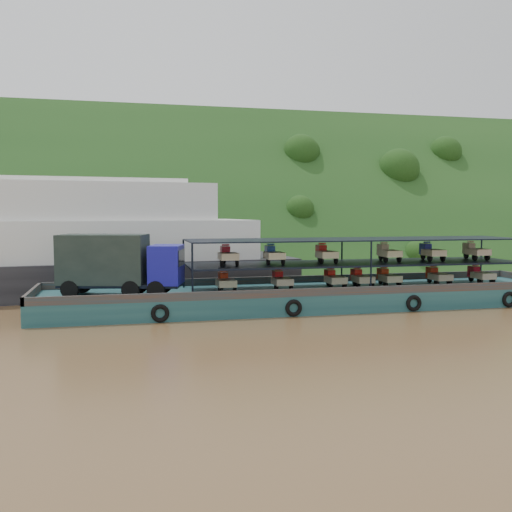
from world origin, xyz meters
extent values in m
plane|color=brown|center=(0.00, 0.00, 0.00)|extent=(160.00, 160.00, 0.00)
cube|color=#153714|center=(0.00, 36.00, 0.00)|extent=(140.00, 39.60, 39.60)
cube|color=#133C43|center=(0.68, -0.50, 0.60)|extent=(35.00, 7.00, 1.20)
cube|color=#592D19|center=(0.68, 2.90, 1.45)|extent=(35.00, 0.20, 0.50)
cube|color=#592D19|center=(0.68, -3.90, 1.45)|extent=(35.00, 0.20, 0.50)
cube|color=#592D19|center=(-16.72, -0.50, 1.45)|extent=(0.20, 7.00, 0.50)
torus|color=black|center=(-9.32, -4.05, 0.55)|extent=(1.06, 0.26, 1.06)
torus|color=black|center=(-1.32, -4.05, 0.55)|extent=(1.06, 0.26, 1.06)
torus|color=black|center=(6.68, -4.05, 0.55)|extent=(1.06, 0.26, 1.06)
torus|color=black|center=(13.68, -4.05, 0.55)|extent=(1.06, 0.26, 1.06)
cylinder|color=black|center=(-14.46, -1.30, 1.74)|extent=(1.14, 0.65, 1.08)
cylinder|color=black|center=(-13.86, 0.89, 1.74)|extent=(1.14, 0.65, 1.08)
cylinder|color=black|center=(-10.92, -2.26, 1.74)|extent=(1.14, 0.65, 1.08)
cylinder|color=black|center=(-10.32, -0.07, 1.74)|extent=(1.14, 0.65, 1.08)
cylinder|color=black|center=(-9.46, -2.66, 1.74)|extent=(1.14, 0.65, 1.08)
cylinder|color=black|center=(-8.86, -0.47, 1.74)|extent=(1.14, 0.65, 1.08)
cube|color=black|center=(-11.45, -0.94, 1.90)|extent=(7.71, 4.22, 0.22)
cube|color=#16148E|center=(-8.74, -1.68, 3.14)|extent=(2.45, 2.98, 2.38)
cube|color=black|center=(-7.86, -1.92, 3.58)|extent=(0.63, 2.10, 0.97)
cube|color=black|center=(-12.49, -0.66, 3.47)|extent=(5.68, 3.86, 3.02)
cube|color=black|center=(4.18, -0.50, 2.86)|extent=(23.00, 5.00, 0.12)
cube|color=black|center=(4.18, -0.50, 4.50)|extent=(23.00, 5.00, 0.08)
cylinder|color=black|center=(-7.32, -3.00, 2.85)|extent=(0.12, 0.12, 3.30)
cylinder|color=black|center=(-7.32, 2.00, 2.85)|extent=(0.12, 0.12, 3.30)
cylinder|color=black|center=(4.18, -3.00, 2.85)|extent=(0.12, 0.12, 3.30)
cylinder|color=black|center=(4.18, 2.00, 2.85)|extent=(0.12, 0.12, 3.30)
cylinder|color=black|center=(15.68, 2.00, 2.85)|extent=(0.12, 0.12, 3.30)
cylinder|color=black|center=(-4.89, 0.55, 1.46)|extent=(0.12, 0.52, 0.52)
cylinder|color=black|center=(-5.39, -1.25, 1.46)|extent=(0.14, 0.52, 0.52)
cylinder|color=black|center=(-4.39, -1.25, 1.46)|extent=(0.14, 0.52, 0.52)
cube|color=#C1B788|center=(-4.89, -0.90, 1.80)|extent=(1.15, 1.50, 0.44)
cube|color=red|center=(-4.89, 0.25, 1.98)|extent=(0.55, 0.80, 0.80)
cube|color=red|center=(-4.89, 0.05, 2.48)|extent=(0.50, 0.10, 0.10)
cylinder|color=black|center=(-1.15, 0.55, 1.46)|extent=(0.12, 0.52, 0.52)
cylinder|color=black|center=(-1.65, -1.25, 1.46)|extent=(0.14, 0.52, 0.52)
cylinder|color=black|center=(-0.65, -1.25, 1.46)|extent=(0.14, 0.52, 0.52)
cube|color=#C5B18B|center=(-1.15, -0.90, 1.80)|extent=(1.15, 1.50, 0.44)
cube|color=red|center=(-1.15, 0.25, 1.98)|extent=(0.55, 0.80, 0.80)
cube|color=red|center=(-1.15, 0.05, 2.48)|extent=(0.50, 0.10, 0.10)
cylinder|color=black|center=(2.60, 0.55, 1.46)|extent=(0.12, 0.52, 0.52)
cylinder|color=black|center=(2.10, -1.25, 1.46)|extent=(0.14, 0.52, 0.52)
cylinder|color=black|center=(3.10, -1.25, 1.46)|extent=(0.14, 0.52, 0.52)
cube|color=tan|center=(2.60, -0.90, 1.80)|extent=(1.15, 1.50, 0.44)
cube|color=red|center=(2.60, 0.25, 1.98)|extent=(0.55, 0.80, 0.80)
cube|color=red|center=(2.60, 0.05, 2.48)|extent=(0.50, 0.10, 0.10)
cylinder|color=black|center=(6.58, 0.55, 1.46)|extent=(0.12, 0.52, 0.52)
cylinder|color=black|center=(6.08, -1.25, 1.46)|extent=(0.14, 0.52, 0.52)
cylinder|color=black|center=(7.08, -1.25, 1.46)|extent=(0.14, 0.52, 0.52)
cube|color=tan|center=(6.58, -0.90, 1.80)|extent=(1.15, 1.50, 0.44)
cube|color=#BC2D0C|center=(6.58, 0.25, 1.98)|extent=(0.55, 0.80, 0.80)
cube|color=#BC2D0C|center=(6.58, 0.05, 2.48)|extent=(0.50, 0.10, 0.10)
cylinder|color=black|center=(10.44, 0.55, 1.46)|extent=(0.12, 0.52, 0.52)
cylinder|color=black|center=(9.94, -1.25, 1.46)|extent=(0.14, 0.52, 0.52)
cylinder|color=black|center=(10.94, -1.25, 1.46)|extent=(0.14, 0.52, 0.52)
cube|color=tan|center=(10.44, -0.90, 1.80)|extent=(1.15, 1.50, 0.44)
cube|color=#B4230C|center=(10.44, 0.25, 1.98)|extent=(0.55, 0.80, 0.80)
cube|color=#B4230C|center=(10.44, 0.05, 2.48)|extent=(0.50, 0.10, 0.10)
cylinder|color=black|center=(13.87, 0.55, 1.46)|extent=(0.12, 0.52, 0.52)
cylinder|color=black|center=(13.37, -1.25, 1.46)|extent=(0.14, 0.52, 0.52)
cylinder|color=black|center=(14.37, -1.25, 1.46)|extent=(0.14, 0.52, 0.52)
cube|color=beige|center=(13.87, -0.90, 1.80)|extent=(1.15, 1.50, 0.44)
cube|color=#AE0B21|center=(13.87, 0.25, 1.98)|extent=(0.55, 0.80, 0.80)
cube|color=#AE0B21|center=(13.87, 0.05, 2.48)|extent=(0.50, 0.10, 0.10)
cylinder|color=black|center=(4.57, 0.55, 1.46)|extent=(0.12, 0.52, 0.52)
cylinder|color=black|center=(4.07, -1.25, 1.46)|extent=(0.14, 0.52, 0.52)
cylinder|color=black|center=(5.07, -1.25, 1.46)|extent=(0.14, 0.52, 0.52)
cube|color=tan|center=(4.57, -0.90, 1.80)|extent=(1.15, 1.50, 0.44)
cube|color=red|center=(4.57, 0.25, 1.98)|extent=(0.55, 0.80, 0.80)
cube|color=red|center=(4.57, 0.05, 2.48)|extent=(0.50, 0.10, 0.10)
cylinder|color=black|center=(-4.75, 0.55, 3.18)|extent=(0.12, 0.52, 0.52)
cylinder|color=black|center=(-5.25, -1.25, 3.18)|extent=(0.14, 0.52, 0.52)
cylinder|color=black|center=(-4.25, -1.25, 3.18)|extent=(0.14, 0.52, 0.52)
cube|color=beige|center=(-4.75, -0.90, 3.52)|extent=(1.15, 1.50, 0.44)
cube|color=#A90B19|center=(-4.75, 0.25, 3.70)|extent=(0.55, 0.80, 0.80)
cube|color=#A90B19|center=(-4.75, 0.05, 4.20)|extent=(0.50, 0.10, 0.10)
cylinder|color=black|center=(-1.69, 0.55, 3.18)|extent=(0.12, 0.52, 0.52)
cylinder|color=black|center=(-2.19, -1.25, 3.18)|extent=(0.14, 0.52, 0.52)
cylinder|color=black|center=(-1.19, -1.25, 3.18)|extent=(0.14, 0.52, 0.52)
cube|color=beige|center=(-1.69, -0.90, 3.52)|extent=(1.15, 1.50, 0.44)
cube|color=#1C4CAB|center=(-1.69, 0.25, 3.70)|extent=(0.55, 0.80, 0.80)
cube|color=#1C4CAB|center=(-1.69, 0.05, 4.20)|extent=(0.50, 0.10, 0.10)
cylinder|color=black|center=(1.95, 0.55, 3.18)|extent=(0.12, 0.52, 0.52)
cylinder|color=black|center=(1.45, -1.25, 3.18)|extent=(0.14, 0.52, 0.52)
cylinder|color=black|center=(2.45, -1.25, 3.18)|extent=(0.14, 0.52, 0.52)
cube|color=beige|center=(1.95, -0.90, 3.52)|extent=(1.15, 1.50, 0.44)
cube|color=red|center=(1.95, 0.25, 3.70)|extent=(0.55, 0.80, 0.80)
cube|color=red|center=(1.95, 0.05, 4.20)|extent=(0.50, 0.10, 0.10)
cylinder|color=black|center=(6.55, 0.55, 3.18)|extent=(0.12, 0.52, 0.52)
cylinder|color=black|center=(6.05, -1.25, 3.18)|extent=(0.14, 0.52, 0.52)
cylinder|color=black|center=(7.05, -1.25, 3.18)|extent=(0.14, 0.52, 0.52)
cube|color=beige|center=(6.55, -0.90, 3.52)|extent=(1.15, 1.50, 0.44)
cube|color=beige|center=(6.55, 0.25, 3.70)|extent=(0.55, 0.80, 0.80)
cube|color=beige|center=(6.55, 0.05, 4.20)|extent=(0.50, 0.10, 0.10)
cylinder|color=black|center=(9.88, 0.55, 3.18)|extent=(0.12, 0.52, 0.52)
cylinder|color=black|center=(9.38, -1.25, 3.18)|extent=(0.14, 0.52, 0.52)
cylinder|color=black|center=(10.38, -1.25, 3.18)|extent=(0.14, 0.52, 0.52)
cube|color=beige|center=(9.88, -0.90, 3.52)|extent=(1.15, 1.50, 0.44)
cube|color=navy|center=(9.88, 0.25, 3.70)|extent=(0.55, 0.80, 0.80)
cube|color=navy|center=(9.88, 0.05, 4.20)|extent=(0.50, 0.10, 0.10)
cylinder|color=black|center=(13.40, 0.55, 3.18)|extent=(0.12, 0.52, 0.52)
cylinder|color=black|center=(12.90, -1.25, 3.18)|extent=(0.14, 0.52, 0.52)
cylinder|color=black|center=(13.90, -1.25, 3.18)|extent=(0.14, 0.52, 0.52)
cube|color=beige|center=(13.40, -0.90, 3.52)|extent=(1.15, 1.50, 0.44)
cube|color=tan|center=(13.40, 0.25, 3.70)|extent=(0.55, 0.80, 0.80)
cube|color=tan|center=(13.40, 0.05, 4.20)|extent=(0.50, 0.10, 0.10)
cube|color=black|center=(-19.89, 9.77, 1.32)|extent=(44.89, 15.22, 2.64)
cube|color=silver|center=(-19.89, 9.77, 4.18)|extent=(38.21, 13.48, 3.08)
cube|color=silver|center=(-19.89, 9.77, 7.15)|extent=(31.53, 11.75, 2.86)
cube|color=silver|center=(-19.89, 9.77, 8.75)|extent=(27.04, 10.23, 0.33)
camera|label=1|loc=(-11.38, -36.75, 6.31)|focal=40.00mm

